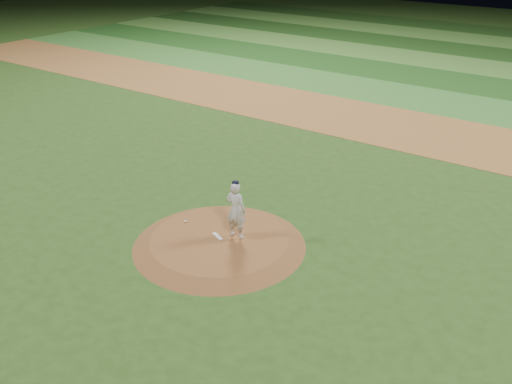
# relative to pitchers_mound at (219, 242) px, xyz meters

# --- Properties ---
(ground) EXTENTS (120.00, 120.00, 0.00)m
(ground) POSITION_rel_pitchers_mound_xyz_m (0.00, 0.00, -0.12)
(ground) COLOR #2A4F19
(ground) RESTS_ON ground
(infield_dirt_band) EXTENTS (70.00, 6.00, 0.02)m
(infield_dirt_band) POSITION_rel_pitchers_mound_xyz_m (0.00, 14.00, -0.12)
(infield_dirt_band) COLOR #9A632F
(infield_dirt_band) RESTS_ON ground
(outfield_stripe_0) EXTENTS (70.00, 5.00, 0.02)m
(outfield_stripe_0) POSITION_rel_pitchers_mound_xyz_m (0.00, 19.50, -0.12)
(outfield_stripe_0) COLOR #387A2C
(outfield_stripe_0) RESTS_ON ground
(outfield_stripe_1) EXTENTS (70.00, 5.00, 0.02)m
(outfield_stripe_1) POSITION_rel_pitchers_mound_xyz_m (0.00, 24.50, -0.12)
(outfield_stripe_1) COLOR #1D4F19
(outfield_stripe_1) RESTS_ON ground
(outfield_stripe_2) EXTENTS (70.00, 5.00, 0.02)m
(outfield_stripe_2) POSITION_rel_pitchers_mound_xyz_m (0.00, 29.50, -0.12)
(outfield_stripe_2) COLOR #417A2C
(outfield_stripe_2) RESTS_ON ground
(outfield_stripe_3) EXTENTS (70.00, 5.00, 0.02)m
(outfield_stripe_3) POSITION_rel_pitchers_mound_xyz_m (0.00, 34.50, -0.12)
(outfield_stripe_3) COLOR #1A4114
(outfield_stripe_3) RESTS_ON ground
(pitchers_mound) EXTENTS (5.50, 5.50, 0.25)m
(pitchers_mound) POSITION_rel_pitchers_mound_xyz_m (0.00, 0.00, 0.00)
(pitchers_mound) COLOR brown
(pitchers_mound) RESTS_ON ground
(pitching_rubber) EXTENTS (0.52, 0.31, 0.03)m
(pitching_rubber) POSITION_rel_pitchers_mound_xyz_m (-0.11, 0.05, 0.14)
(pitching_rubber) COLOR silver
(pitching_rubber) RESTS_ON pitchers_mound
(rosin_bag) EXTENTS (0.10, 0.10, 0.06)m
(rosin_bag) POSITION_rel_pitchers_mound_xyz_m (-1.60, 0.18, 0.15)
(rosin_bag) COLOR silver
(rosin_bag) RESTS_ON pitchers_mound
(pitcher_on_mound) EXTENTS (0.73, 0.51, 1.96)m
(pitcher_on_mound) POSITION_rel_pitchers_mound_xyz_m (0.36, 0.42, 1.09)
(pitcher_on_mound) COLOR silver
(pitcher_on_mound) RESTS_ON pitchers_mound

